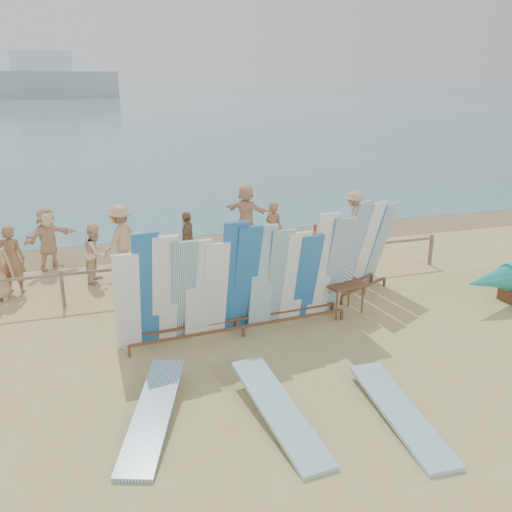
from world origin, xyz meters
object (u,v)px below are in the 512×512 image
object	(u,v)px
flat_board_b	(399,417)
beachgoer_5	(246,212)
beachgoer_9	(353,218)
flat_board_e	(154,422)
main_surfboard_rack	(240,283)
side_surfboard_rack	(360,251)
vendor_table	(343,297)
flat_board_a	(279,421)
stroller	(328,250)
beachgoer_4	(188,239)
beachgoer_1	(12,259)
beachgoer_3	(121,239)
beachgoer_7	(274,230)
beach_chair_right	(276,264)
beachgoer_2	(96,253)
beachgoer_11	(48,238)
beach_chair_left	(262,262)

from	to	relation	value
flat_board_b	beachgoer_5	xyz separation A→B (m)	(0.65, 10.43, 0.93)
beachgoer_9	flat_board_e	bearing A→B (deg)	4.49
main_surfboard_rack	beachgoer_5	size ratio (longest dim) A/B	2.72
side_surfboard_rack	vendor_table	size ratio (longest dim) A/B	2.01
flat_board_a	stroller	xyz separation A→B (m)	(3.91, 6.58, 0.47)
vendor_table	beachgoer_9	bearing A→B (deg)	47.06
beachgoer_4	beachgoer_1	xyz separation A→B (m)	(-4.51, -0.72, 0.08)
flat_board_a	beachgoer_3	distance (m)	8.15
beachgoer_7	beachgoer_5	bearing A→B (deg)	-26.04
beach_chair_right	beachgoer_4	size ratio (longest dim) A/B	0.50
main_surfboard_rack	stroller	distance (m)	5.00
flat_board_e	beachgoer_2	world-z (taller)	beachgoer_2
stroller	vendor_table	bearing A→B (deg)	-124.52
flat_board_e	beachgoer_1	distance (m)	7.06
beachgoer_7	beachgoer_1	xyz separation A→B (m)	(-7.10, -0.69, 0.02)
beachgoer_3	flat_board_e	bearing A→B (deg)	42.19
side_surfboard_rack	flat_board_b	world-z (taller)	side_surfboard_rack
side_surfboard_rack	stroller	size ratio (longest dim) A/B	2.06
flat_board_a	beachgoer_5	distance (m)	10.28
beach_chair_right	beachgoer_11	size ratio (longest dim) A/B	0.46
beachgoer_3	beachgoer_2	distance (m)	0.89
beach_chair_right	beachgoer_3	xyz separation A→B (m)	(-4.04, 1.36, 0.71)
beachgoer_2	beachgoer_1	distance (m)	2.01
main_surfboard_rack	beachgoer_5	distance (m)	7.10
flat_board_a	beachgoer_9	distance (m)	10.04
main_surfboard_rack	stroller	xyz separation A→B (m)	(3.61, 3.40, -0.65)
flat_board_b	beachgoer_3	bearing A→B (deg)	117.11
beachgoer_11	beachgoer_2	distance (m)	1.90
beach_chair_left	stroller	xyz separation A→B (m)	(1.93, -0.17, 0.20)
stroller	beach_chair_left	bearing A→B (deg)	159.90
beachgoer_5	beach_chair_right	bearing A→B (deg)	133.72
beach_chair_right	beachgoer_1	distance (m)	6.77
beach_chair_left	beachgoer_7	xyz separation A→B (m)	(0.72, 1.05, 0.59)
flat_board_a	stroller	bearing A→B (deg)	54.03
beachgoer_4	beachgoer_1	size ratio (longest dim) A/B	0.91
beachgoer_2	beachgoer_1	world-z (taller)	beachgoer_1
beach_chair_left	beachgoer_2	size ratio (longest dim) A/B	0.59
beachgoer_4	beachgoer_9	size ratio (longest dim) A/B	0.92
side_surfboard_rack	vendor_table	distance (m)	1.55
flat_board_e	beachgoer_3	bearing A→B (deg)	108.73
vendor_table	beachgoer_4	distance (m)	5.16
beachgoer_9	beachgoer_11	size ratio (longest dim) A/B	0.99
flat_board_b	beach_chair_right	xyz separation A→B (m)	(0.48, 7.04, 0.23)
beachgoer_1	beachgoer_4	bearing A→B (deg)	-152.81
beachgoer_7	beachgoer_11	world-z (taller)	beachgoer_11
side_surfboard_rack	beachgoer_3	bearing A→B (deg)	122.65
flat_board_a	stroller	world-z (taller)	stroller
vendor_table	flat_board_b	distance (m)	4.06
beachgoer_9	vendor_table	bearing A→B (deg)	18.75
vendor_table	beachgoer_4	world-z (taller)	beachgoer_4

